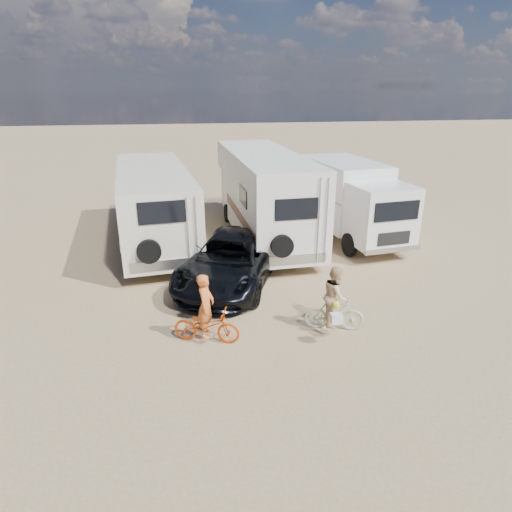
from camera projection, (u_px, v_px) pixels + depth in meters
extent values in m
plane|color=tan|center=(319.00, 317.00, 12.63)|extent=(140.00, 140.00, 0.00)
imported|color=black|center=(232.00, 259.00, 14.67)|extent=(4.76, 6.34, 1.60)
imported|color=#C53400|center=(207.00, 326.00, 11.29)|extent=(1.82, 1.12, 0.91)
imported|color=#BABEA0|center=(334.00, 313.00, 11.85)|extent=(1.65, 0.90, 0.96)
imported|color=orange|center=(206.00, 312.00, 11.15)|extent=(0.58, 0.72, 1.70)
imported|color=#D3B685|center=(335.00, 302.00, 11.72)|extent=(0.84, 0.95, 1.65)
imported|color=#252724|center=(381.00, 237.00, 18.07)|extent=(1.63, 1.04, 0.81)
cube|color=#215788|center=(270.00, 258.00, 16.42)|extent=(0.60, 0.48, 0.43)
cube|color=#937E4F|center=(300.00, 264.00, 15.98)|extent=(0.43, 0.43, 0.34)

